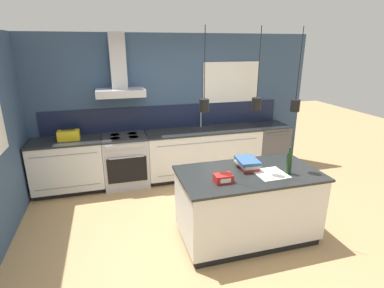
% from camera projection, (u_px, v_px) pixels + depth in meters
% --- Properties ---
extents(ground_plane, '(16.00, 16.00, 0.00)m').
position_uv_depth(ground_plane, '(199.00, 228.00, 4.12)').
color(ground_plane, tan).
rests_on(ground_plane, ground).
extents(wall_back, '(5.60, 2.46, 2.60)m').
position_uv_depth(wall_back, '(165.00, 105.00, 5.50)').
color(wall_back, '#354C6B').
rests_on(wall_back, ground_plane).
extents(counter_run_left, '(1.16, 0.64, 0.91)m').
position_uv_depth(counter_run_left, '(68.00, 166.00, 5.06)').
color(counter_run_left, black).
rests_on(counter_run_left, ground_plane).
extents(counter_run_sink, '(2.15, 0.64, 1.27)m').
position_uv_depth(counter_run_sink, '(203.00, 152.00, 5.68)').
color(counter_run_sink, black).
rests_on(counter_run_sink, ground_plane).
extents(oven_range, '(0.76, 0.66, 0.91)m').
position_uv_depth(oven_range, '(126.00, 160.00, 5.30)').
color(oven_range, '#B5B5BA').
rests_on(oven_range, ground_plane).
extents(dishwasher, '(0.62, 0.65, 0.91)m').
position_uv_depth(dishwasher, '(268.00, 146.00, 6.03)').
color(dishwasher, '#4C4C51').
rests_on(dishwasher, ground_plane).
extents(kitchen_island, '(1.74, 0.95, 0.91)m').
position_uv_depth(kitchen_island, '(247.00, 205.00, 3.83)').
color(kitchen_island, black).
rests_on(kitchen_island, ground_plane).
extents(bottle_on_island, '(0.07, 0.07, 0.34)m').
position_uv_depth(bottle_on_island, '(289.00, 162.00, 3.60)').
color(bottle_on_island, '#193319').
rests_on(bottle_on_island, kitchen_island).
extents(book_stack, '(0.28, 0.36, 0.13)m').
position_uv_depth(book_stack, '(248.00, 163.00, 3.78)').
color(book_stack, '#B2332D').
rests_on(book_stack, kitchen_island).
extents(red_supply_box, '(0.21, 0.15, 0.09)m').
position_uv_depth(red_supply_box, '(223.00, 178.00, 3.41)').
color(red_supply_box, red).
rests_on(red_supply_box, kitchen_island).
extents(paper_pile, '(0.37, 0.37, 0.01)m').
position_uv_depth(paper_pile, '(271.00, 174.00, 3.64)').
color(paper_pile, silver).
rests_on(paper_pile, kitchen_island).
extents(yellow_toolbox, '(0.34, 0.18, 0.19)m').
position_uv_depth(yellow_toolbox, '(69.00, 135.00, 4.91)').
color(yellow_toolbox, gold).
rests_on(yellow_toolbox, counter_run_left).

